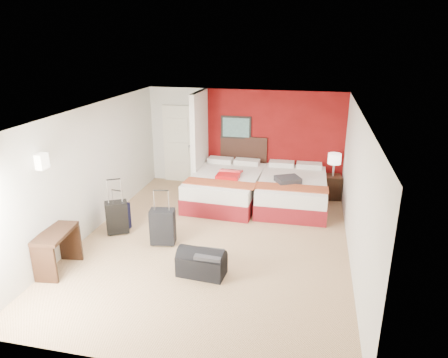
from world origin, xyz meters
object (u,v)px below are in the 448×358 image
(suitcase_navy, at_px, (119,217))
(bed_right, at_px, (292,192))
(table_lamp, at_px, (334,165))
(nightstand, at_px, (332,187))
(bed_left, at_px, (226,188))
(suitcase_black, at_px, (117,219))
(duffel_bag, at_px, (202,264))
(red_suitcase_open, at_px, (229,174))
(suitcase_charcoal, at_px, (163,228))
(desk, at_px, (58,251))

(suitcase_navy, bearing_deg, bed_right, 39.81)
(table_lamp, bearing_deg, nightstand, 0.00)
(bed_left, relative_size, nightstand, 3.91)
(nightstand, bearing_deg, suitcase_black, -153.21)
(bed_left, relative_size, bed_right, 1.02)
(table_lamp, xyz_separation_m, duffel_bag, (-2.18, -3.95, -0.65))
(bed_right, distance_m, suitcase_black, 3.98)
(bed_left, height_order, bed_right, bed_left)
(red_suitcase_open, bearing_deg, suitcase_charcoal, -107.87)
(bed_right, relative_size, desk, 2.52)
(red_suitcase_open, height_order, nightstand, red_suitcase_open)
(suitcase_black, relative_size, suitcase_charcoal, 0.96)
(red_suitcase_open, relative_size, suitcase_navy, 1.30)
(suitcase_black, xyz_separation_m, desk, (-0.33, -1.48, 0.04))
(suitcase_black, xyz_separation_m, duffel_bag, (2.04, -1.09, -0.12))
(bed_right, distance_m, table_lamp, 1.23)
(suitcase_charcoal, bearing_deg, desk, -146.73)
(table_lamp, bearing_deg, desk, -136.29)
(suitcase_navy, bearing_deg, duffel_bag, -23.08)
(bed_right, height_order, duffel_bag, bed_right)
(table_lamp, relative_size, duffel_bag, 0.70)
(bed_left, distance_m, red_suitcase_open, 0.40)
(bed_left, height_order, suitcase_charcoal, suitcase_charcoal)
(bed_left, bearing_deg, bed_right, 6.26)
(bed_right, bearing_deg, bed_left, -177.49)
(nightstand, bearing_deg, bed_right, -152.45)
(duffel_bag, bearing_deg, bed_right, 73.64)
(bed_left, xyz_separation_m, red_suitcase_open, (0.10, -0.10, 0.38))
(bed_right, height_order, red_suitcase_open, red_suitcase_open)
(red_suitcase_open, height_order, table_lamp, table_lamp)
(red_suitcase_open, bearing_deg, suitcase_navy, -133.40)
(bed_left, relative_size, red_suitcase_open, 3.14)
(nightstand, height_order, suitcase_navy, nightstand)
(nightstand, bearing_deg, suitcase_charcoal, -143.14)
(table_lamp, bearing_deg, bed_left, -163.62)
(table_lamp, xyz_separation_m, suitcase_black, (-4.22, -2.87, -0.52))
(bed_left, height_order, suitcase_navy, bed_left)
(table_lamp, relative_size, suitcase_charcoal, 0.82)
(bed_right, distance_m, duffel_bag, 3.55)
(suitcase_charcoal, relative_size, desk, 0.77)
(red_suitcase_open, bearing_deg, desk, -120.09)
(duffel_bag, relative_size, desk, 0.90)
(suitcase_charcoal, bearing_deg, red_suitcase_open, 61.35)
(nightstand, relative_size, desk, 0.66)
(suitcase_black, height_order, duffel_bag, suitcase_black)
(suitcase_navy, distance_m, duffel_bag, 2.42)
(duffel_bag, bearing_deg, nightstand, 65.67)
(nightstand, xyz_separation_m, duffel_bag, (-2.18, -3.95, -0.09))
(suitcase_navy, bearing_deg, nightstand, 40.52)
(nightstand, distance_m, suitcase_black, 5.10)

